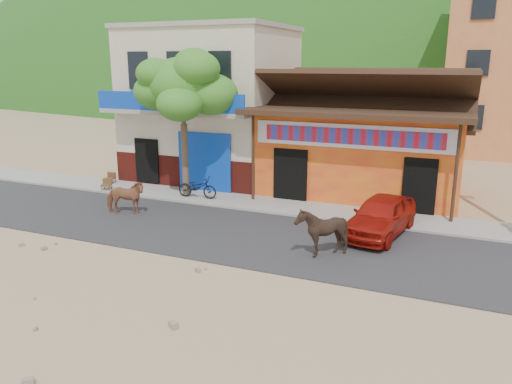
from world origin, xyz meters
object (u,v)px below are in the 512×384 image
red_car (381,216)px  cow_dark (322,231)px  scooter (197,187)px  tree (184,124)px  cafe_chair_left (110,174)px  cafe_chair_right (106,180)px  cow_tan (125,197)px

red_car → cow_dark: bearing=-106.6°
cow_dark → scooter: cow_dark is taller
cow_dark → scooter: (-6.38, 3.97, -0.22)m
tree → cafe_chair_left: bearing=172.7°
red_car → cafe_chair_left: red_car is taller
cafe_chair_right → tree: bearing=-14.9°
cafe_chair_left → tree: bearing=-18.9°
tree → scooter: (0.60, -0.10, -2.56)m
tree → cow_dark: 8.41m
cow_tan → cafe_chair_right: (-2.85, 2.39, -0.12)m
cafe_chair_left → cafe_chair_right: cafe_chair_left is taller
scooter → cafe_chair_right: 4.37m
cafe_chair_left → cafe_chair_right: size_ratio=1.03×
cafe_chair_right → cow_tan: bearing=-62.5°
cow_tan → red_car: bearing=-102.5°
tree → cafe_chair_right: bearing=-172.4°
cow_dark → scooter: 7.52m
red_car → cafe_chair_left: size_ratio=4.27×
cow_tan → scooter: (1.50, 2.79, -0.11)m
red_car → cafe_chair_right: size_ratio=4.39×
red_car → scooter: 7.80m
tree → red_car: tree is taller
scooter → cafe_chair_left: 5.04m
cow_dark → cafe_chair_right: (-10.73, 3.57, -0.23)m
cow_tan → cafe_chair_right: bearing=28.9°
cow_dark → cafe_chair_right: size_ratio=1.72×
scooter → red_car: bearing=-104.6°
cow_dark → cafe_chair_left: size_ratio=1.67×
tree → cow_dark: size_ratio=4.02×
cafe_chair_left → cow_dark: bearing=-33.8°
cow_dark → cow_tan: bearing=-98.4°
tree → cow_tan: tree is taller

